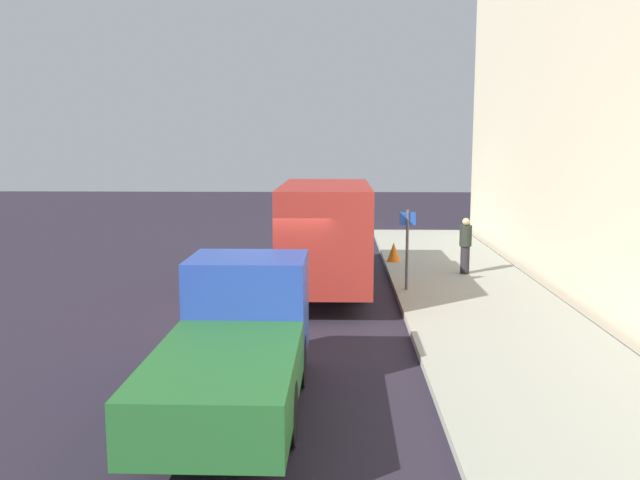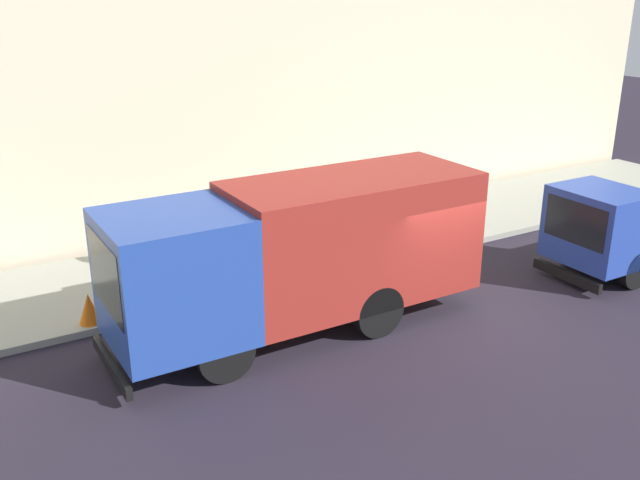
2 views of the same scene
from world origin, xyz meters
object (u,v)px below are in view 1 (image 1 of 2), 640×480
small_flatbed_truck (237,343)px  pedestrian_walking (465,244)px  traffic_cone_orange (394,252)px  large_utility_truck (326,229)px  street_sign_post (407,242)px

small_flatbed_truck → pedestrian_walking: (5.51, 10.43, 0.01)m
pedestrian_walking → traffic_cone_orange: size_ratio=2.67×
large_utility_truck → small_flatbed_truck: (-1.25, -8.74, -0.70)m
large_utility_truck → street_sign_post: bearing=-16.1°
traffic_cone_orange → street_sign_post: bearing=-89.9°
large_utility_truck → pedestrian_walking: bearing=21.5°
large_utility_truck → small_flatbed_truck: large_utility_truck is taller
small_flatbed_truck → street_sign_post: (3.48, 8.10, 0.42)m
small_flatbed_truck → street_sign_post: size_ratio=2.44×
street_sign_post → traffic_cone_orange: bearing=90.1°
large_utility_truck → traffic_cone_orange: size_ratio=11.96×
large_utility_truck → pedestrian_walking: 4.64m
small_flatbed_truck → pedestrian_walking: bearing=62.5°
large_utility_truck → pedestrian_walking: large_utility_truck is taller
large_utility_truck → small_flatbed_truck: bearing=-98.2°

